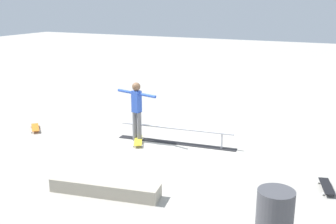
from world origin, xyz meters
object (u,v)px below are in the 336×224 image
object	(u,v)px
loose_skateboard_black	(327,186)
trash_bin	(274,220)
grind_rail	(176,136)
loose_skateboard_orange	(35,128)
skate_ledge	(105,188)
skater_main	(137,108)
skateboard_main	(138,141)

from	to	relation	value
loose_skateboard_black	trash_bin	bearing A→B (deg)	-27.95
grind_rail	loose_skateboard_orange	world-z (taller)	grind_rail
skate_ledge	skater_main	xyz separation A→B (m)	(0.97, -3.05, 0.81)
skateboard_main	trash_bin	xyz separation A→B (m)	(-4.25, 3.31, 0.41)
skate_ledge	loose_skateboard_orange	distance (m)	4.96
loose_skateboard_orange	trash_bin	size ratio (longest dim) A/B	0.73
skate_ledge	trash_bin	world-z (taller)	trash_bin
trash_bin	grind_rail	bearing A→B (deg)	-48.42
skate_ledge	skateboard_main	bearing A→B (deg)	-73.51
skate_ledge	skater_main	size ratio (longest dim) A/B	1.37
skateboard_main	grind_rail	bearing A→B (deg)	88.98
loose_skateboard_orange	skate_ledge	bearing A→B (deg)	-166.68
skater_main	loose_skateboard_black	distance (m)	5.12
skater_main	loose_skateboard_black	xyz separation A→B (m)	(-4.96, 0.96, -0.88)
skateboard_main	trash_bin	bearing A→B (deg)	25.13
grind_rail	skate_ledge	bearing A→B (deg)	83.39
trash_bin	loose_skateboard_black	bearing A→B (deg)	-103.30
loose_skateboard_black	loose_skateboard_orange	xyz separation A→B (m)	(8.19, -0.54, 0.00)
skateboard_main	skate_ledge	bearing A→B (deg)	-10.44
skateboard_main	loose_skateboard_black	world-z (taller)	same
skate_ledge	trash_bin	size ratio (longest dim) A/B	2.30
loose_skateboard_black	skate_ledge	bearing A→B (deg)	-77.05
loose_skateboard_black	loose_skateboard_orange	world-z (taller)	same
loose_skateboard_orange	trash_bin	distance (m)	8.20
skater_main	loose_skateboard_black	size ratio (longest dim) A/B	1.98
loose_skateboard_orange	trash_bin	xyz separation A→B (m)	(-7.60, 3.05, 0.41)
skater_main	skate_ledge	bearing A→B (deg)	120.64
loose_skateboard_black	trash_bin	world-z (taller)	trash_bin
skate_ledge	loose_skateboard_orange	world-z (taller)	skate_ledge
grind_rail	skateboard_main	bearing A→B (deg)	20.34
skater_main	loose_skateboard_black	bearing A→B (deg)	-178.02
skater_main	skateboard_main	distance (m)	0.90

